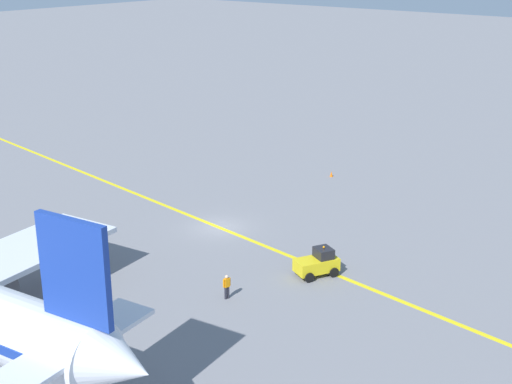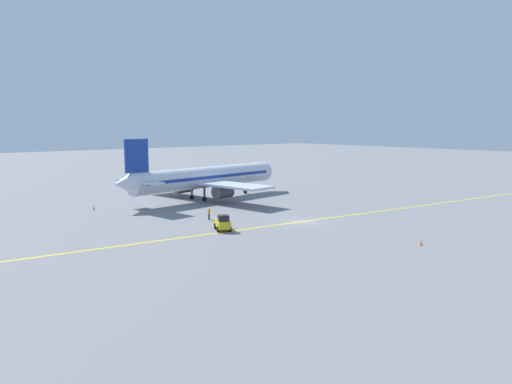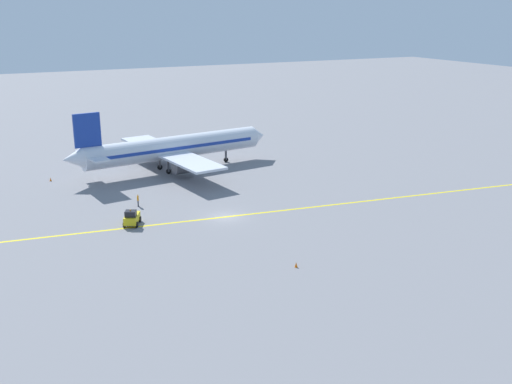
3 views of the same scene
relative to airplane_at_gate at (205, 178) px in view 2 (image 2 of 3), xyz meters
The scene contains 7 objects.
ground_plane 25.08m from the airplane_at_gate, ahead, with size 400.00×400.00×0.00m, color slate.
apron_yellow_centreline 25.08m from the airplane_at_gate, ahead, with size 0.40×120.00×0.01m, color yellow.
airplane_at_gate is the anchor object (origin of this frame).
baggage_tug_white 25.91m from the airplane_at_gate, 29.72° to the right, with size 3.35×2.75×2.11m.
ground_crew_worker 18.94m from the airplane_at_gate, 32.84° to the right, with size 0.56×0.31×1.68m.
traffic_cone_near_nose 42.19m from the airplane_at_gate, ahead, with size 0.32×0.32×0.55m, color orange.
traffic_cone_mid_apron 19.22m from the airplane_at_gate, 96.69° to the right, with size 0.32×0.32×0.55m, color orange.
Camera 2 is at (45.41, -46.50, 12.71)m, focal length 35.00 mm.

